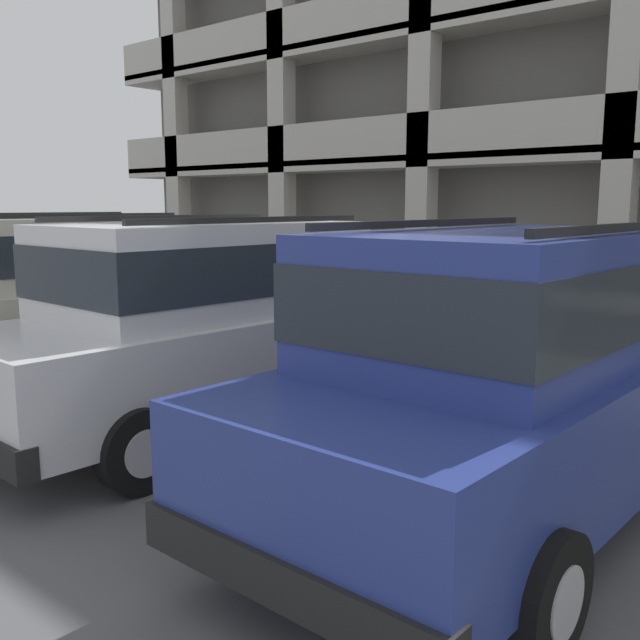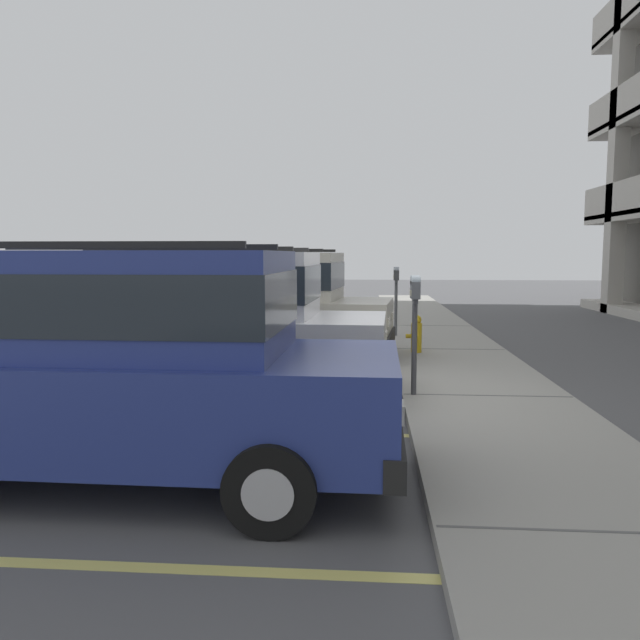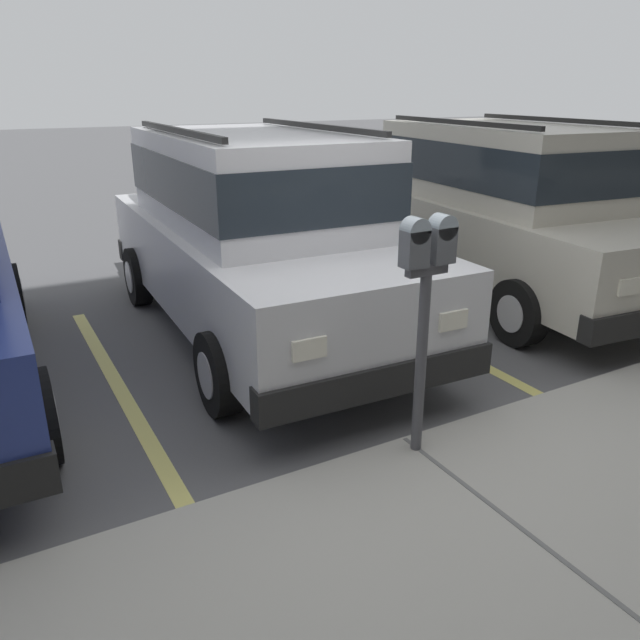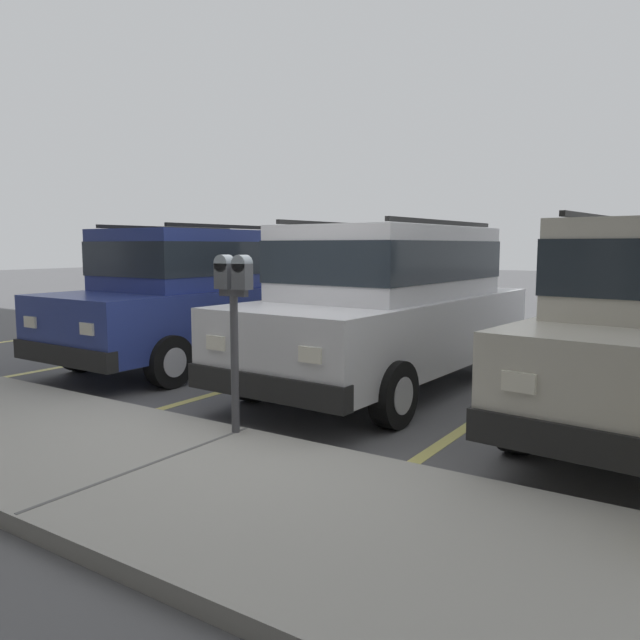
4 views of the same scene
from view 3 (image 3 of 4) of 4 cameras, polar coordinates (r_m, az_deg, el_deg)
name	(u,v)px [view 3 (image 3 of 4)]	position (r m, az deg, el deg)	size (l,w,h in m)	color
ground_plane	(385,445)	(4.60, 5.99, -11.30)	(80.00, 80.00, 0.10)	#565659
sidewalk	(523,540)	(3.75, 18.06, -18.57)	(40.00, 2.20, 0.12)	#9E9B93
parking_stall_lines	(129,405)	(5.20, -17.05, -7.48)	(12.05, 4.80, 0.01)	#DBD16B
silver_suv	(255,227)	(6.18, -6.01, 8.47)	(2.14, 4.85, 2.03)	silver
red_sedan	(502,203)	(7.78, 16.31, 10.24)	(2.34, 4.94, 2.03)	beige
parking_meter_near	(426,282)	(3.79, 9.66, 3.48)	(0.35, 0.12, 1.55)	#47474C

